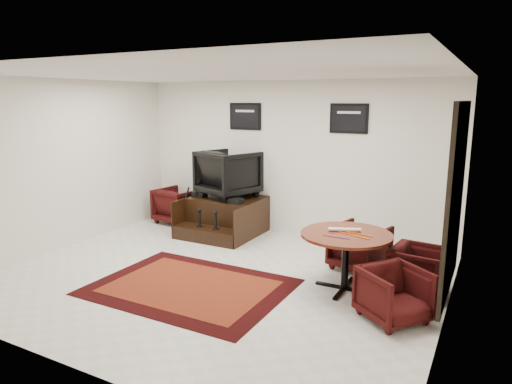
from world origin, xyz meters
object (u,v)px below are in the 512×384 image
Objects in this scene: shine_podium at (225,217)px; table_chair_back at (360,245)px; table_chair_window at (419,268)px; meeting_table at (346,240)px; table_chair_corner at (394,292)px; shine_chair at (228,171)px; armchair_side at (177,204)px.

table_chair_back is at bearing -12.94° from shine_podium.
meeting_table is at bearing 118.06° from table_chair_window.
shine_podium is 1.99× the size of table_chair_window.
meeting_table is 1.74× the size of table_chair_corner.
table_chair_corner is (3.51, -2.18, -0.82)m from shine_chair.
table_chair_back is 1.09× the size of table_chair_corner.
table_chair_window reaches higher than shine_podium.
armchair_side is (-1.25, 0.05, -0.77)m from shine_chair.
table_chair_back is at bearing 67.26° from table_chair_corner.
meeting_table is 1.00m from table_chair_corner.
armchair_side reaches higher than meeting_table.
table_chair_back reaches higher than table_chair_window.
meeting_table is at bearing -27.96° from shine_podium.
meeting_table reaches higher than table_chair_back.
table_chair_corner is (4.76, -2.23, -0.05)m from armchair_side.
shine_podium is 1.38× the size of shine_chair.
armchair_side reaches higher than table_chair_back.
meeting_table is at bearing 90.68° from table_chair_corner.
shine_chair is 2.94m from table_chair_back.
shine_chair is 1.44× the size of table_chair_window.
shine_podium is 1.27m from armchair_side.
table_chair_window is 0.99× the size of table_chair_corner.
shine_podium is at bearing 79.04° from table_chair_window.
armchair_side is 4.06m from table_chair_back.
table_chair_window is (0.91, -0.49, -0.03)m from table_chair_back.
meeting_table is at bearing 168.88° from shine_chair.
table_chair_window is at bearing 179.96° from shine_chair.
shine_chair is 1.25× the size of armchair_side.
table_chair_corner reaches higher than shine_podium.
table_chair_window is (4.88, -1.31, -0.05)m from armchair_side.
table_chair_corner is (0.75, -0.57, -0.34)m from meeting_table.
table_chair_back is (2.72, -0.63, 0.06)m from shine_podium.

